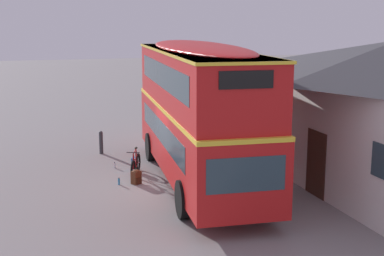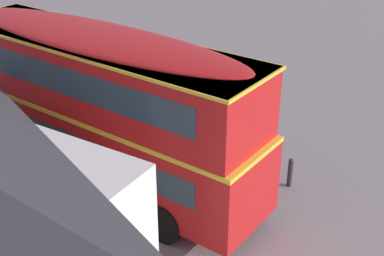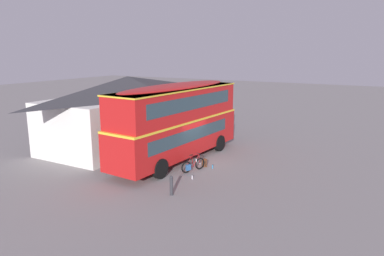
{
  "view_description": "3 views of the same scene",
  "coord_description": "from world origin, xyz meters",
  "px_view_note": "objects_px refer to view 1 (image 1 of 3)",
  "views": [
    {
      "loc": [
        16.84,
        -4.14,
        5.51
      ],
      "look_at": [
        0.51,
        0.86,
        2.01
      ],
      "focal_mm": 49.51,
      "sensor_mm": 36.0,
      "label": 1
    },
    {
      "loc": [
        -9.25,
        11.23,
        8.83
      ],
      "look_at": [
        -1.85,
        -0.7,
        1.51
      ],
      "focal_mm": 47.96,
      "sensor_mm": 36.0,
      "label": 2
    },
    {
      "loc": [
        -18.07,
        -10.01,
        6.67
      ],
      "look_at": [
        -0.22,
        -0.0,
        2.23
      ],
      "focal_mm": 32.99,
      "sensor_mm": 36.0,
      "label": 3
    }
  ],
  "objects_px": {
    "touring_bicycle": "(135,165)",
    "kerb_bollard": "(101,142)",
    "backpack_on_ground": "(136,177)",
    "water_bottle_clear_plastic": "(115,165)",
    "water_bottle_blue_sports": "(119,182)",
    "double_decker_bus": "(198,106)"
  },
  "relations": [
    {
      "from": "touring_bicycle",
      "to": "kerb_bollard",
      "type": "distance_m",
      "value": 3.54
    },
    {
      "from": "touring_bicycle",
      "to": "backpack_on_ground",
      "type": "xyz_separation_m",
      "value": [
        1.09,
        -0.19,
        -0.11
      ]
    },
    {
      "from": "backpack_on_ground",
      "to": "water_bottle_clear_plastic",
      "type": "bearing_deg",
      "value": -169.53
    },
    {
      "from": "water_bottle_blue_sports",
      "to": "water_bottle_clear_plastic",
      "type": "distance_m",
      "value": 2.12
    },
    {
      "from": "water_bottle_clear_plastic",
      "to": "touring_bicycle",
      "type": "bearing_deg",
      "value": 28.38
    },
    {
      "from": "double_decker_bus",
      "to": "kerb_bollard",
      "type": "distance_m",
      "value": 6.01
    },
    {
      "from": "backpack_on_ground",
      "to": "water_bottle_clear_plastic",
      "type": "distance_m",
      "value": 2.22
    },
    {
      "from": "kerb_bollard",
      "to": "water_bottle_clear_plastic",
      "type": "bearing_deg",
      "value": 4.6
    },
    {
      "from": "water_bottle_clear_plastic",
      "to": "backpack_on_ground",
      "type": "bearing_deg",
      "value": 10.47
    },
    {
      "from": "water_bottle_clear_plastic",
      "to": "water_bottle_blue_sports",
      "type": "bearing_deg",
      "value": -4.9
    },
    {
      "from": "backpack_on_ground",
      "to": "water_bottle_blue_sports",
      "type": "relative_size",
      "value": 2.04
    },
    {
      "from": "touring_bicycle",
      "to": "water_bottle_blue_sports",
      "type": "height_order",
      "value": "touring_bicycle"
    },
    {
      "from": "backpack_on_ground",
      "to": "double_decker_bus",
      "type": "bearing_deg",
      "value": 79.35
    },
    {
      "from": "water_bottle_clear_plastic",
      "to": "kerb_bollard",
      "type": "bearing_deg",
      "value": -175.4
    },
    {
      "from": "touring_bicycle",
      "to": "water_bottle_blue_sports",
      "type": "bearing_deg",
      "value": -37.1
    },
    {
      "from": "touring_bicycle",
      "to": "kerb_bollard",
      "type": "height_order",
      "value": "touring_bicycle"
    },
    {
      "from": "water_bottle_blue_sports",
      "to": "kerb_bollard",
      "type": "relative_size",
      "value": 0.25
    },
    {
      "from": "double_decker_bus",
      "to": "water_bottle_clear_plastic",
      "type": "bearing_deg",
      "value": -135.91
    },
    {
      "from": "touring_bicycle",
      "to": "water_bottle_clear_plastic",
      "type": "height_order",
      "value": "touring_bicycle"
    },
    {
      "from": "water_bottle_blue_sports",
      "to": "water_bottle_clear_plastic",
      "type": "relative_size",
      "value": 1.04
    },
    {
      "from": "double_decker_bus",
      "to": "kerb_bollard",
      "type": "xyz_separation_m",
      "value": [
        -4.93,
        -2.68,
        -2.15
      ]
    },
    {
      "from": "touring_bicycle",
      "to": "water_bottle_blue_sports",
      "type": "relative_size",
      "value": 6.6
    }
  ]
}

